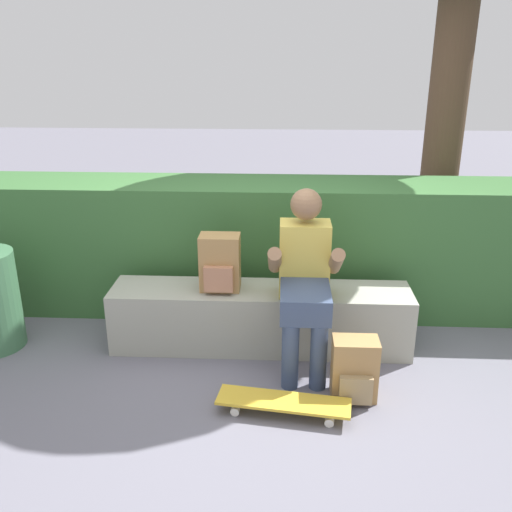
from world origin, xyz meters
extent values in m
plane|color=slate|center=(0.00, 0.00, 0.00)|extent=(24.00, 24.00, 0.00)
cube|color=#98998A|center=(0.00, 0.33, 0.23)|extent=(2.14, 0.42, 0.45)
cube|color=gold|center=(0.30, 0.26, 0.71)|extent=(0.34, 0.22, 0.52)
sphere|color=#8C6647|center=(0.30, 0.26, 1.10)|extent=(0.21, 0.21, 0.21)
cube|color=#384766|center=(0.30, -0.05, 0.54)|extent=(0.32, 0.40, 0.17)
cylinder|color=#384766|center=(0.21, -0.20, 0.23)|extent=(0.11, 0.11, 0.45)
cylinder|color=#384766|center=(0.39, -0.20, 0.23)|extent=(0.11, 0.11, 0.45)
cylinder|color=#8C6647|center=(0.10, 0.12, 0.75)|extent=(0.09, 0.33, 0.27)
cylinder|color=#8C6647|center=(0.50, 0.12, 0.75)|extent=(0.09, 0.33, 0.27)
cube|color=gold|center=(0.17, -0.48, 0.08)|extent=(0.82, 0.31, 0.02)
cylinder|color=silver|center=(0.46, -0.45, 0.03)|extent=(0.06, 0.04, 0.05)
cylinder|color=silver|center=(0.44, -0.60, 0.03)|extent=(0.06, 0.04, 0.05)
cylinder|color=silver|center=(-0.09, -0.37, 0.03)|extent=(0.06, 0.04, 0.05)
cylinder|color=silver|center=(-0.11, -0.52, 0.03)|extent=(0.06, 0.04, 0.05)
cube|color=#A37A47|center=(-0.29, 0.33, 0.65)|extent=(0.28, 0.18, 0.40)
cube|color=#B07656|center=(-0.29, 0.21, 0.57)|extent=(0.20, 0.05, 0.18)
cube|color=#A37A47|center=(0.61, -0.29, 0.20)|extent=(0.28, 0.18, 0.40)
cube|color=#987E55|center=(0.61, -0.40, 0.12)|extent=(0.20, 0.05, 0.18)
cube|color=#346130|center=(0.04, 1.02, 0.53)|extent=(6.27, 0.65, 1.07)
cylinder|color=#473323|center=(1.54, 1.68, 1.55)|extent=(0.33, 0.33, 3.09)
camera|label=1|loc=(0.15, -3.31, 2.06)|focal=39.28mm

